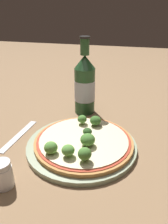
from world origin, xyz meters
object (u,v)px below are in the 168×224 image
(beer_bottle, at_px, (85,85))
(fork, at_px, (19,135))
(pizza, at_px, (83,142))
(pepper_shaker, at_px, (3,175))

(beer_bottle, distance_m, fork, 0.26)
(beer_bottle, bearing_deg, fork, -125.85)
(beer_bottle, bearing_deg, pizza, -76.67)
(beer_bottle, xyz_separation_m, pepper_shaker, (-0.07, -0.37, -0.07))
(pepper_shaker, height_order, fork, pepper_shaker)
(pizza, distance_m, beer_bottle, 0.22)
(pizza, height_order, beer_bottle, beer_bottle)
(pepper_shaker, bearing_deg, fork, 110.85)
(pepper_shaker, distance_m, fork, 0.19)
(pizza, relative_size, fork, 1.48)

